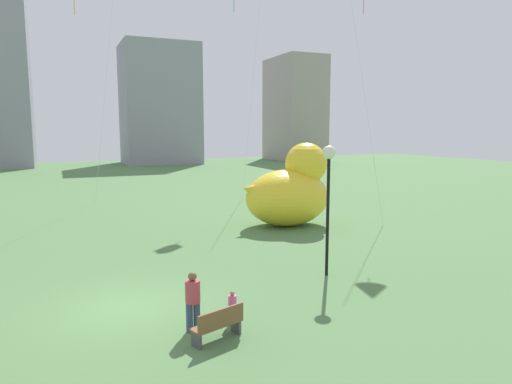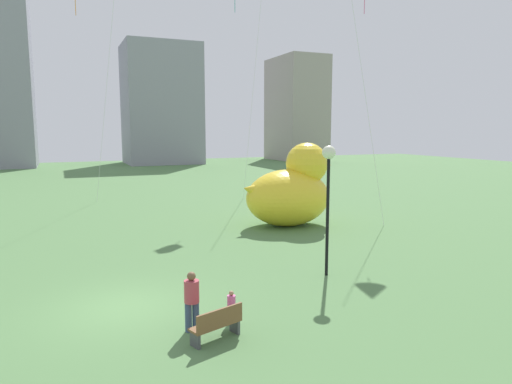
% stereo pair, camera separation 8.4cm
% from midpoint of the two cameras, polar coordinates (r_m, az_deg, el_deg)
% --- Properties ---
extents(ground_plane, '(140.00, 140.00, 0.00)m').
position_cam_midpoint_polar(ground_plane, '(15.26, -15.91, -13.60)').
color(ground_plane, '#517A46').
extents(park_bench, '(1.51, 0.89, 0.90)m').
position_cam_midpoint_polar(park_bench, '(12.48, -4.63, -15.95)').
color(park_bench, brown).
rests_on(park_bench, ground).
extents(person_adult, '(0.41, 0.41, 1.67)m').
position_cam_midpoint_polar(person_adult, '(12.93, -7.78, -12.96)').
color(person_adult, '#38476B').
rests_on(person_adult, ground).
extents(person_child, '(0.24, 0.24, 0.97)m').
position_cam_midpoint_polar(person_child, '(13.42, -2.88, -13.88)').
color(person_child, silver).
rests_on(person_child, ground).
extents(giant_inflatable_duck, '(5.72, 3.67, 4.74)m').
position_cam_midpoint_polar(giant_inflatable_duck, '(26.34, 4.48, 0.18)').
color(giant_inflatable_duck, yellow).
rests_on(giant_inflatable_duck, ground).
extents(lamppost, '(0.50, 0.50, 4.90)m').
position_cam_midpoint_polar(lamppost, '(17.15, 9.10, 2.12)').
color(lamppost, black).
rests_on(lamppost, ground).
extents(city_skyline, '(73.89, 17.23, 32.72)m').
position_cam_midpoint_polar(city_skyline, '(77.30, -24.22, 12.84)').
color(city_skyline, '#9E938C').
rests_on(city_skyline, ground).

